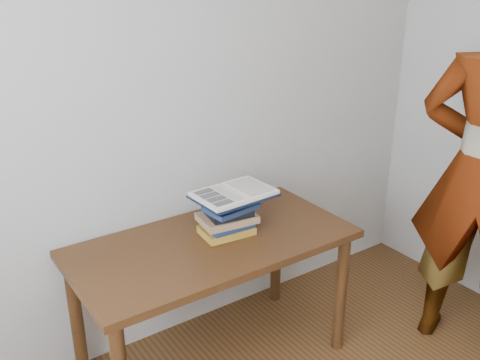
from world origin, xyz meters
TOP-DOWN VIEW (x-y plane):
  - desk at (0.11, 1.38)m, footprint 1.29×0.65m
  - book_stack at (0.20, 1.39)m, footprint 0.27×0.21m
  - open_book at (0.23, 1.40)m, footprint 0.37×0.27m

SIDE VIEW (x-z plane):
  - desk at x=0.11m, z-range 0.25..0.94m
  - book_stack at x=0.20m, z-range 0.69..0.87m
  - open_book at x=0.23m, z-range 0.87..0.90m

